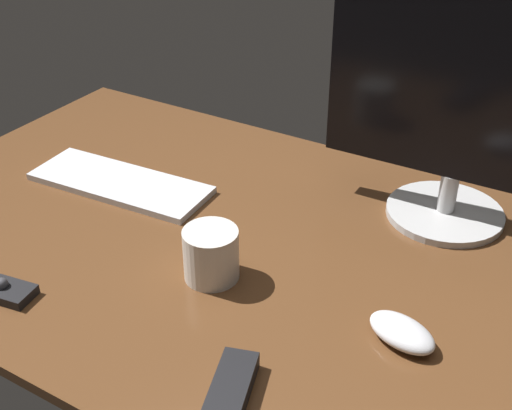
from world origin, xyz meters
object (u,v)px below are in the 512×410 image
object	(u,v)px
monitor	(465,95)
computer_mouse	(402,332)
coffee_mug	(214,255)
tv_remote	(226,403)
keyboard	(120,183)

from	to	relation	value
monitor	computer_mouse	bearing A→B (deg)	-83.00
coffee_mug	tv_remote	bearing A→B (deg)	-52.98
computer_mouse	tv_remote	world-z (taller)	computer_mouse
tv_remote	coffee_mug	distance (cm)	28.04
computer_mouse	tv_remote	bearing A→B (deg)	-104.66
monitor	coffee_mug	distance (cm)	49.68
monitor	computer_mouse	world-z (taller)	monitor
keyboard	coffee_mug	distance (cm)	35.84
keyboard	computer_mouse	distance (cm)	65.20
keyboard	tv_remote	distance (cm)	61.58
monitor	keyboard	bearing A→B (deg)	-160.06
computer_mouse	tv_remote	xyz separation A→B (cm)	(-14.59, -23.72, -0.33)
tv_remote	coffee_mug	world-z (taller)	coffee_mug
tv_remote	monitor	bearing A→B (deg)	153.02
monitor	tv_remote	size ratio (longest dim) A/B	2.78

